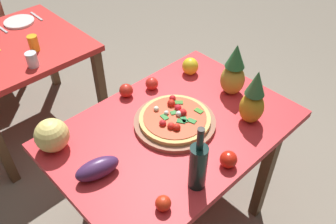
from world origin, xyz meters
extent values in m
plane|color=gray|center=(0.00, 0.00, 0.00)|extent=(10.00, 10.00, 0.00)
cube|color=brown|center=(0.37, -0.37, 0.36)|extent=(0.06, 0.06, 0.71)
cube|color=brown|center=(-0.37, 0.37, 0.36)|extent=(0.06, 0.06, 0.71)
cube|color=brown|center=(0.37, 0.37, 0.36)|extent=(0.06, 0.06, 0.71)
cube|color=red|center=(0.00, 0.00, 0.73)|extent=(1.24, 0.85, 0.04)
cube|color=brown|center=(0.17, 0.95, 0.36)|extent=(0.06, 0.06, 0.71)
cube|color=brown|center=(0.17, 1.74, 0.36)|extent=(0.06, 0.06, 0.71)
cube|color=red|center=(-0.23, 1.35, 0.73)|extent=(0.90, 0.90, 0.04)
cube|color=#8D5943|center=(-0.04, 2.23, 0.21)|extent=(0.04, 0.04, 0.41)
cube|color=#8D5943|center=(-0.09, 1.91, 0.21)|extent=(0.04, 0.04, 0.41)
cylinder|color=#8D5943|center=(0.02, 0.01, 0.76)|extent=(0.42, 0.42, 0.02)
cylinder|color=tan|center=(0.02, 0.01, 0.79)|extent=(0.36, 0.36, 0.02)
cylinder|color=red|center=(0.02, 0.01, 0.80)|extent=(0.32, 0.32, 0.00)
sphere|color=red|center=(-0.07, 0.01, 0.81)|extent=(0.04, 0.04, 0.04)
sphere|color=red|center=(0.06, 0.00, 0.81)|extent=(0.04, 0.04, 0.04)
sphere|color=red|center=(-0.04, -0.05, 0.81)|extent=(0.04, 0.04, 0.04)
sphere|color=red|center=(0.10, 0.12, 0.81)|extent=(0.03, 0.03, 0.03)
sphere|color=red|center=(0.07, 0.04, 0.81)|extent=(0.04, 0.04, 0.04)
sphere|color=red|center=(0.07, 0.09, 0.81)|extent=(0.04, 0.04, 0.04)
sphere|color=red|center=(-0.05, -0.03, 0.81)|extent=(0.04, 0.04, 0.04)
cube|color=#2F7C35|center=(0.05, -0.07, 0.80)|extent=(0.04, 0.05, 0.00)
cube|color=#2F7331|center=(0.04, 0.04, 0.80)|extent=(0.05, 0.04, 0.00)
cube|color=#237539|center=(0.03, -0.04, 0.80)|extent=(0.04, 0.05, 0.00)
cube|color=#3A8026|center=(0.14, -0.04, 0.80)|extent=(0.03, 0.05, 0.00)
cube|color=#236E32|center=(0.01, -0.03, 0.80)|extent=(0.05, 0.05, 0.00)
cube|color=#317934|center=(-0.02, 0.05, 0.80)|extent=(0.03, 0.05, 0.00)
cube|color=#357327|center=(0.11, 0.08, 0.80)|extent=(0.05, 0.05, 0.00)
sphere|color=white|center=(0.00, 0.06, 0.81)|extent=(0.02, 0.02, 0.02)
sphere|color=white|center=(0.04, 0.01, 0.81)|extent=(0.03, 0.03, 0.03)
sphere|color=white|center=(-0.02, 0.12, 0.81)|extent=(0.03, 0.03, 0.03)
cylinder|color=black|center=(-0.18, -0.32, 0.86)|extent=(0.08, 0.08, 0.23)
cylinder|color=black|center=(-0.18, -0.32, 1.02)|extent=(0.03, 0.03, 0.09)
cylinder|color=black|center=(-0.18, -0.32, 1.08)|extent=(0.03, 0.03, 0.02)
ellipsoid|color=gold|center=(0.32, -0.23, 0.84)|extent=(0.12, 0.12, 0.17)
cone|color=#336838|center=(0.32, -0.23, 0.99)|extent=(0.10, 0.10, 0.13)
ellipsoid|color=#AB9034|center=(0.43, -0.02, 0.84)|extent=(0.13, 0.13, 0.18)
cone|color=#286937|center=(0.43, -0.02, 0.99)|extent=(0.11, 0.11, 0.13)
sphere|color=#E2CF71|center=(-0.51, 0.29, 0.83)|extent=(0.16, 0.16, 0.16)
ellipsoid|color=yellow|center=(0.40, 0.27, 0.80)|extent=(0.10, 0.10, 0.11)
ellipsoid|color=#452551|center=(-0.46, 0.01, 0.80)|extent=(0.22, 0.13, 0.09)
sphere|color=red|center=(0.00, -0.35, 0.79)|extent=(0.08, 0.08, 0.08)
sphere|color=red|center=(0.13, 0.32, 0.79)|extent=(0.07, 0.07, 0.07)
sphere|color=red|center=(-0.37, -0.31, 0.78)|extent=(0.07, 0.07, 0.07)
sphere|color=red|center=(-0.02, 0.36, 0.79)|extent=(0.08, 0.08, 0.08)
cylinder|color=#F5AA26|center=(-0.15, 1.17, 0.80)|extent=(0.07, 0.07, 0.11)
cylinder|color=silver|center=(-0.25, 1.00, 0.80)|extent=(0.07, 0.07, 0.09)
cylinder|color=white|center=(-0.05, 1.60, 0.76)|extent=(0.22, 0.22, 0.02)
cube|color=silver|center=(-0.19, 1.60, 0.75)|extent=(0.02, 0.18, 0.01)
cube|color=silver|center=(0.09, 1.60, 0.75)|extent=(0.02, 0.18, 0.01)
camera|label=1|loc=(-0.91, -0.90, 1.99)|focal=37.39mm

